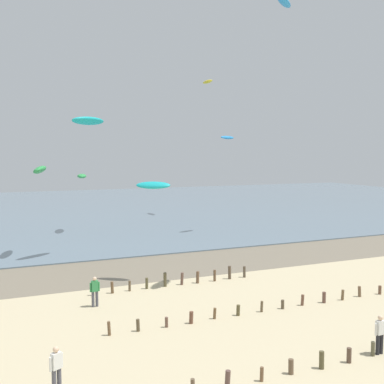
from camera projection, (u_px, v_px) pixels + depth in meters
The scene contains 14 objects.
wet_sand_strip at pixel (120, 271), 33.59m from camera, with size 120.00×7.57×0.01m, color #7A6D59.
sea at pixel (58, 210), 69.26m from camera, with size 160.00×70.00×0.10m, color slate.
groyne_mid at pixel (317, 298), 26.31m from camera, with size 23.74×0.37×0.72m.
groyne_far at pixel (182, 279), 30.08m from camera, with size 10.66×0.32×0.93m.
person_nearest_camera at pixel (56, 368), 16.52m from camera, with size 0.51×0.37×1.71m.
person_by_waterline at pixel (380, 333), 19.67m from camera, with size 0.57×0.24×1.71m.
person_right_flank at pixel (95, 291), 25.75m from camera, with size 0.57×0.24×1.71m.
kite_aloft_0 at pixel (227, 137), 48.89m from camera, with size 2.02×0.65×0.32m, color #2384D1.
kite_aloft_1 at pixel (284, 2), 28.31m from camera, with size 2.31×0.74×0.37m, color #2384D1.
kite_aloft_2 at pixel (40, 170), 37.87m from camera, with size 3.26×1.04×0.52m, color green.
kite_aloft_3 at pixel (88, 121), 36.72m from camera, with size 3.26×1.04×0.52m, color #19B2B7.
kite_aloft_4 at pixel (82, 176), 49.40m from camera, with size 2.97×0.95×0.47m, color green.
kite_aloft_5 at pixel (153, 185), 30.71m from camera, with size 2.36×0.76×0.38m, color #19B2B7.
kite_aloft_6 at pixel (208, 82), 62.10m from camera, with size 2.61×0.83×0.42m, color yellow.
Camera 1 is at (-7.78, -9.99, 8.64)m, focal length 42.95 mm.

